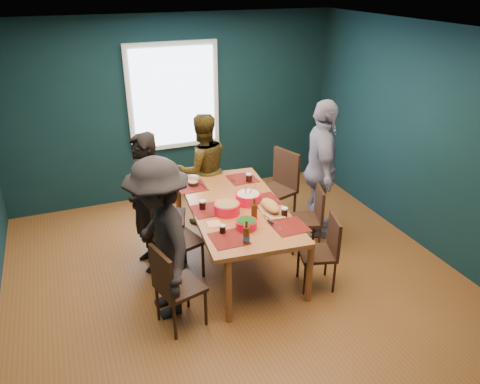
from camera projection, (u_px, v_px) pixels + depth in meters
The scene contains 26 objects.
room at pixel (225, 160), 5.02m from camera, with size 5.01×5.01×2.71m.
dining_table at pixel (236, 211), 5.38m from camera, with size 1.21×2.14×0.78m.
chair_left_far at pixel (157, 211), 5.61m from camera, with size 0.58×0.58×1.03m.
chair_left_mid at pixel (172, 236), 5.15m from camera, with size 0.55×0.55×0.96m.
chair_left_near at pixel (172, 283), 4.45m from camera, with size 0.50×0.50×0.90m.
chair_right_far at pixel (280, 182), 6.37m from camera, with size 0.59×0.59×1.03m.
chair_right_mid at pixel (312, 214), 5.79m from camera, with size 0.47×0.47×0.83m.
chair_right_near at pixel (325, 247), 5.09m from camera, with size 0.47×0.47×0.84m.
person_far_left at pixel (146, 203), 5.29m from camera, with size 0.60×0.40×1.65m, color black.
person_back at pixel (203, 170), 6.30m from camera, with size 0.76×0.59×1.56m, color black.
person_right at pixel (321, 170), 5.95m from camera, with size 1.07×0.44×1.82m, color silver.
person_near_left at pixel (161, 240), 4.54m from camera, with size 1.09×0.63×1.69m, color black.
bowl_salad at pixel (227, 208), 5.15m from camera, with size 0.29×0.29×0.12m.
bowl_dumpling at pixel (248, 198), 5.37m from camera, with size 0.29×0.29×0.27m.
bowl_herbs at pixel (246, 224), 4.85m from camera, with size 0.22×0.22×0.10m.
cutting_board at pixel (270, 207), 5.19m from camera, with size 0.28×0.55×0.12m.
small_bowl at pixel (194, 183), 5.83m from camera, with size 0.13×0.13×0.06m.
beer_bottle_a at pixel (246, 235), 4.56m from camera, with size 0.07×0.07×0.25m.
beer_bottle_b at pixel (254, 211), 5.00m from camera, with size 0.07×0.07×0.26m.
cola_glass_a at pixel (223, 229), 4.76m from camera, with size 0.07×0.07×0.09m.
cola_glass_b at pixel (284, 212), 5.08m from camera, with size 0.07×0.07×0.10m.
cola_glass_c at pixel (249, 177), 5.91m from camera, with size 0.08×0.08×0.11m.
cola_glass_d at pixel (202, 205), 5.23m from camera, with size 0.08×0.08×0.11m.
napkin_a at pixel (261, 198), 5.51m from camera, with size 0.15×0.15×0.00m, color #F58967.
napkin_b at pixel (214, 224), 4.95m from camera, with size 0.15×0.15×0.00m, color #F58967.
napkin_c at pixel (287, 227), 4.89m from camera, with size 0.15×0.15×0.00m, color #F58967.
Camera 1 is at (-1.57, -4.15, 3.21)m, focal length 35.00 mm.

